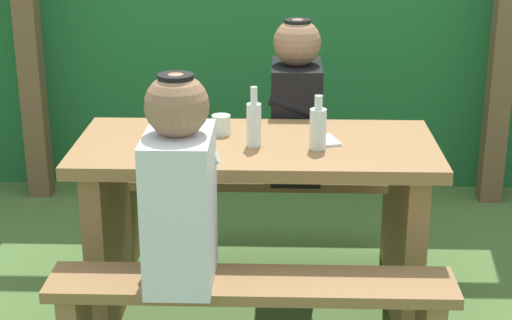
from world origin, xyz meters
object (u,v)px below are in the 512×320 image
Objects in this scene: picnic_table at (256,202)px; drinking_glass at (221,125)px; bench_near at (251,312)px; bottle_left at (318,127)px; bench_far at (259,200)px; cell_phone at (327,140)px; person_black_coat at (296,106)px; person_white_shirt at (180,188)px; bottle_center at (181,115)px; bottle_right at (254,123)px.

drinking_glass reaches higher than picnic_table.
bottle_left is at bearing 62.04° from bench_near.
bench_far is (0.00, 0.52, -0.20)m from picnic_table.
person_black_coat is at bearing 87.80° from cell_phone.
person_black_coat is 0.59m from bottle_left.
bottle_left is at bearing -82.97° from person_black_coat.
person_white_shirt is (-0.24, -0.51, 0.26)m from picnic_table.
bench_far is at bearing 77.04° from person_white_shirt.
picnic_table is 17.73× the size of drinking_glass.
bench_near is 0.85m from bottle_center.
cell_phone is (0.28, 0.06, -0.09)m from bottle_right.
bottle_right is at bearing -106.97° from person_black_coat.
bottle_center is (-0.30, 0.07, 0.34)m from picnic_table.
person_black_coat is (0.16, -0.00, 0.46)m from bench_far.
person_black_coat reaches higher than bottle_right.
drinking_glass is (-0.31, -0.41, 0.03)m from person_black_coat.
person_black_coat reaches higher than cell_phone.
drinking_glass is at bearing 145.01° from picnic_table.
person_white_shirt is (-0.24, 0.00, 0.46)m from bench_near.
bottle_right is 0.31m from bottle_center.
cell_phone is (0.04, 0.09, -0.08)m from bottle_left.
cell_phone is (0.57, -0.05, -0.08)m from bottle_center.
bottle_right is (0.23, 0.47, 0.09)m from person_white_shirt.
person_black_coat is at bearing -1.16° from bench_far.
bottle_right is at bearing -20.79° from bottle_center.
bench_near is 0.74m from bottle_left.
bench_far is at bearing 89.34° from bottle_right.
bench_far is 0.73m from cell_phone.
person_white_shirt is 3.10× the size of bottle_right.
picnic_table is at bearing -107.69° from person_black_coat.
bottle_right reaches higher than bottle_left.
person_white_shirt reaches higher than bench_near.
cell_phone is (0.28, 0.02, 0.26)m from picnic_table.
bench_near is at bearing -62.90° from bottle_center.
picnic_table is at bearing 168.59° from cell_phone.
bottle_left is at bearing 43.00° from person_white_shirt.
cell_phone is (0.51, 0.53, -0.00)m from person_white_shirt.
drinking_glass is 0.20m from bottle_right.
drinking_glass is 0.38× the size of bottle_left.
person_white_shirt is 1.00× the size of person_black_coat.
drinking_glass reaches higher than bench_far.
bench_far is (0.00, 1.03, 0.00)m from bench_near.
bottle_right is at bearing 63.81° from person_white_shirt.
picnic_table is at bearing 90.00° from bench_near.
bench_near is 1.00× the size of bench_far.
person_white_shirt is at bearing -116.19° from bottle_right.
bench_near is 0.52m from person_white_shirt.
bottle_left is at bearing -68.17° from bench_far.
bottle_right is (-0.01, 0.47, 0.55)m from bench_near.
bench_near is 1.03m from bench_far.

